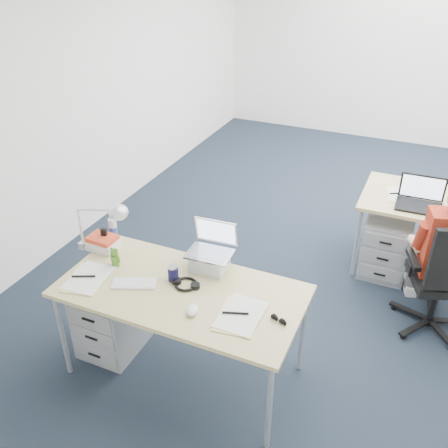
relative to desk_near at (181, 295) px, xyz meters
The scene contains 22 objects.
floor 2.28m from the desk_near, 59.36° to the left, with size 7.00×7.00×0.00m, color black.
room 2.41m from the desk_near, 59.36° to the left, with size 6.02×7.02×2.80m.
desk_near is the anchor object (origin of this frame).
office_chair 2.02m from the desk_near, 37.05° to the left, with size 0.82×0.82×1.01m.
seated_person 2.06m from the desk_near, 41.50° to the left, with size 0.50×0.73×1.22m.
drawer_pedestal_near 0.73m from the desk_near, behind, with size 0.40×0.50×0.55m, color #A6A8AB.
drawer_pedestal_far 2.19m from the desk_near, 58.93° to the left, with size 0.40×0.50×0.55m, color #A6A8AB.
silver_laptop 0.36m from the desk_near, 75.79° to the left, with size 0.31×0.24×0.32m, color silver, non-canonical shape.
wireless_keyboard 0.32m from the desk_near, 165.53° to the right, with size 0.29×0.12×0.01m, color white.
computer_mouse 0.26m from the desk_near, 45.34° to the right, with size 0.07×0.11×0.04m, color white.
headphones 0.08m from the desk_near, 76.31° to the left, with size 0.20×0.15×0.03m, color black, non-canonical shape.
can_koozie 0.15m from the desk_near, 143.25° to the left, with size 0.07×0.07×0.11m, color #15133D.
water_bottle 0.84m from the desk_near, 155.71° to the left, with size 0.06×0.06×0.20m, color silver.
bear_figurine 0.56m from the desk_near, behind, with size 0.08×0.06×0.15m, color #2F6C1D, non-canonical shape.
book_stack 0.78m from the desk_near, 164.94° to the left, with size 0.22×0.16×0.10m, color silver.
cordless_phone 0.79m from the desk_near, 163.16° to the left, with size 0.04×0.03×0.15m, color black.
papers_left 0.65m from the desk_near, 165.71° to the right, with size 0.24×0.34×0.01m, color #F6E48E.
papers_right 0.46m from the desk_near, 11.74° to the right, with size 0.24×0.34×0.01m, color #F6E48E.
sunglasses 0.68m from the desk_near, ahead, with size 0.11×0.05×0.03m, color black, non-canonical shape.
desk_lamp 0.81m from the desk_near, 168.88° to the left, with size 0.39×0.14×0.45m, color silver, non-canonical shape.
dark_laptop 2.23m from the desk_near, 53.99° to the left, with size 0.37×0.36×0.27m, color black, non-canonical shape.
far_papers 2.27m from the desk_near, 60.01° to the left, with size 0.22×0.32×0.01m, color white.
Camera 1 is at (0.19, -4.12, 2.73)m, focal length 40.00 mm.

